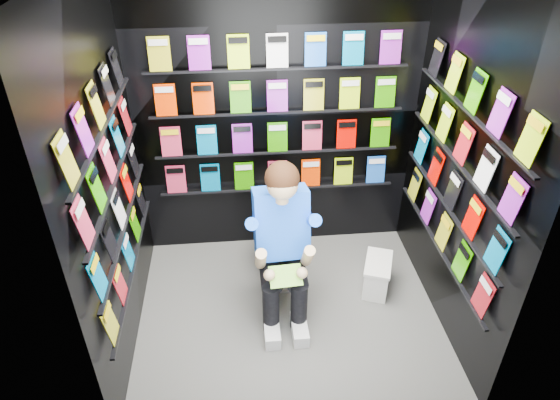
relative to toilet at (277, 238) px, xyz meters
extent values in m
plane|color=#5A5B58|center=(0.05, -0.54, -0.37)|extent=(2.40, 2.40, 0.00)
cube|color=black|center=(0.05, 0.46, 0.93)|extent=(2.40, 0.04, 2.60)
cube|color=black|center=(0.05, -1.54, 0.93)|extent=(2.40, 0.04, 2.60)
cube|color=black|center=(-1.15, -0.54, 0.93)|extent=(0.04, 2.00, 2.60)
cube|color=black|center=(1.25, -0.54, 0.93)|extent=(0.04, 2.00, 2.60)
imported|color=white|center=(0.00, 0.00, 0.00)|extent=(0.47, 0.78, 0.73)
cube|color=white|center=(0.83, -0.32, -0.23)|extent=(0.31, 0.40, 0.27)
cube|color=white|center=(0.83, -0.32, -0.09)|extent=(0.33, 0.42, 0.03)
cube|color=#3AB768|center=(0.00, -0.73, 0.21)|extent=(0.25, 0.15, 0.10)
camera|label=1|loc=(-0.30, -3.41, 2.65)|focal=32.00mm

